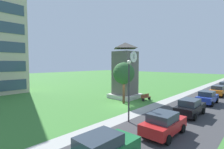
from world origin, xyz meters
name	(u,v)px	position (x,y,z in m)	size (l,w,h in m)	color
ground_plane	(124,105)	(0.00, 0.00, 0.00)	(160.00, 160.00, 0.00)	#3D7A33
street_asphalt	(184,118)	(0.00, -7.44, 0.00)	(120.00, 7.20, 0.01)	#38383A
kerb_strip	(145,109)	(0.00, -3.04, 0.00)	(120.00, 1.60, 0.01)	#9E9E99
clock_tower	(125,74)	(3.74, 2.73, 3.71)	(4.00, 4.00, 8.45)	#605B56
park_bench	(146,97)	(4.27, -0.62, 0.46)	(1.84, 0.66, 0.88)	brown
street_lamp	(129,84)	(-4.49, -4.10, 3.48)	(0.36, 0.36, 5.57)	#333338
tree_near_tower	(124,73)	(0.69, 0.58, 3.98)	(2.85, 2.85, 5.44)	#513823
parked_car_red	(164,123)	(-4.99, -7.65, 0.86)	(4.15, 2.10, 1.69)	red
parked_car_black	(190,107)	(1.19, -7.59, 0.86)	(4.50, 1.98, 1.69)	black
parked_car_blue	(207,97)	(7.91, -7.61, 0.86)	(4.37, 2.00, 1.69)	#23389E
parked_car_orange	(218,91)	(15.25, -7.56, 0.86)	(4.33, 2.03, 1.69)	orange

